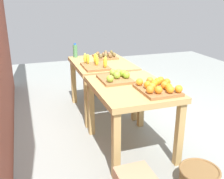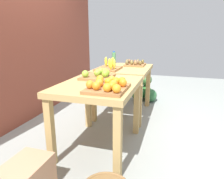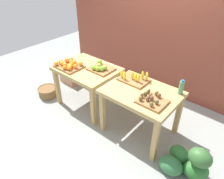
{
  "view_description": "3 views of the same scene",
  "coord_description": "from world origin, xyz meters",
  "px_view_note": "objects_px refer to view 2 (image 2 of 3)",
  "views": [
    {
      "loc": [
        -3.04,
        1.07,
        1.69
      ],
      "look_at": [
        -0.04,
        0.04,
        0.55
      ],
      "focal_mm": 42.52,
      "sensor_mm": 36.0,
      "label": 1
    },
    {
      "loc": [
        -2.57,
        -0.76,
        1.27
      ],
      "look_at": [
        -0.0,
        0.02,
        0.54
      ],
      "focal_mm": 32.75,
      "sensor_mm": 36.0,
      "label": 2
    },
    {
      "loc": [
        1.8,
        -2.13,
        2.39
      ],
      "look_at": [
        -0.01,
        0.02,
        0.54
      ],
      "focal_mm": 33.15,
      "sensor_mm": 36.0,
      "label": 3
    }
  ],
  "objects_px": {
    "display_table_left": "(99,93)",
    "display_table_right": "(124,74)",
    "apple_bin": "(99,75)",
    "banana_crate": "(109,67)",
    "cardboard_produce_box": "(27,179)",
    "water_bottle": "(114,58)",
    "watermelon_pile": "(145,90)",
    "orange_bin": "(108,85)",
    "kiwi_bin": "(135,64)"
  },
  "relations": [
    {
      "from": "water_bottle",
      "to": "watermelon_pile",
      "type": "height_order",
      "value": "water_bottle"
    },
    {
      "from": "display_table_left",
      "to": "water_bottle",
      "type": "xyz_separation_m",
      "value": [
        1.55,
        0.29,
        0.21
      ]
    },
    {
      "from": "display_table_right",
      "to": "apple_bin",
      "type": "bearing_deg",
      "value": 174.16
    },
    {
      "from": "banana_crate",
      "to": "watermelon_pile",
      "type": "height_order",
      "value": "banana_crate"
    },
    {
      "from": "water_bottle",
      "to": "display_table_right",
      "type": "bearing_deg",
      "value": -145.72
    },
    {
      "from": "apple_bin",
      "to": "water_bottle",
      "type": "height_order",
      "value": "water_bottle"
    },
    {
      "from": "apple_bin",
      "to": "kiwi_bin",
      "type": "distance_m",
      "value": 1.14
    },
    {
      "from": "apple_bin",
      "to": "kiwi_bin",
      "type": "relative_size",
      "value": 1.11
    },
    {
      "from": "display_table_right",
      "to": "watermelon_pile",
      "type": "distance_m",
      "value": 1.02
    },
    {
      "from": "display_table_right",
      "to": "apple_bin",
      "type": "distance_m",
      "value": 0.91
    },
    {
      "from": "orange_bin",
      "to": "water_bottle",
      "type": "xyz_separation_m",
      "value": [
        1.8,
        0.48,
        0.06
      ]
    },
    {
      "from": "orange_bin",
      "to": "kiwi_bin",
      "type": "distance_m",
      "value": 1.59
    },
    {
      "from": "orange_bin",
      "to": "banana_crate",
      "type": "height_order",
      "value": "banana_crate"
    },
    {
      "from": "cardboard_produce_box",
      "to": "watermelon_pile",
      "type": "bearing_deg",
      "value": -10.67
    },
    {
      "from": "apple_bin",
      "to": "watermelon_pile",
      "type": "relative_size",
      "value": 0.62
    },
    {
      "from": "watermelon_pile",
      "to": "cardboard_produce_box",
      "type": "height_order",
      "value": "watermelon_pile"
    },
    {
      "from": "display_table_right",
      "to": "orange_bin",
      "type": "height_order",
      "value": "orange_bin"
    },
    {
      "from": "display_table_right",
      "to": "apple_bin",
      "type": "relative_size",
      "value": 2.6
    },
    {
      "from": "display_table_left",
      "to": "display_table_right",
      "type": "distance_m",
      "value": 1.12
    },
    {
      "from": "orange_bin",
      "to": "watermelon_pile",
      "type": "xyz_separation_m",
      "value": [
        2.24,
        -0.06,
        -0.63
      ]
    },
    {
      "from": "apple_bin",
      "to": "banana_crate",
      "type": "bearing_deg",
      "value": 6.47
    },
    {
      "from": "kiwi_bin",
      "to": "watermelon_pile",
      "type": "bearing_deg",
      "value": -9.74
    },
    {
      "from": "banana_crate",
      "to": "water_bottle",
      "type": "bearing_deg",
      "value": 10.88
    },
    {
      "from": "orange_bin",
      "to": "cardboard_produce_box",
      "type": "xyz_separation_m",
      "value": [
        -0.63,
        0.48,
        -0.66
      ]
    },
    {
      "from": "display_table_left",
      "to": "apple_bin",
      "type": "height_order",
      "value": "apple_bin"
    },
    {
      "from": "water_bottle",
      "to": "cardboard_produce_box",
      "type": "relative_size",
      "value": 0.55
    },
    {
      "from": "display_table_left",
      "to": "cardboard_produce_box",
      "type": "relative_size",
      "value": 2.6
    },
    {
      "from": "kiwi_bin",
      "to": "cardboard_produce_box",
      "type": "bearing_deg",
      "value": 169.07
    },
    {
      "from": "water_bottle",
      "to": "watermelon_pile",
      "type": "relative_size",
      "value": 0.34
    },
    {
      "from": "display_table_left",
      "to": "cardboard_produce_box",
      "type": "distance_m",
      "value": 1.06
    },
    {
      "from": "orange_bin",
      "to": "display_table_left",
      "type": "bearing_deg",
      "value": 36.54
    },
    {
      "from": "apple_bin",
      "to": "kiwi_bin",
      "type": "xyz_separation_m",
      "value": [
        1.11,
        -0.22,
        -0.0
      ]
    },
    {
      "from": "orange_bin",
      "to": "water_bottle",
      "type": "distance_m",
      "value": 1.86
    },
    {
      "from": "orange_bin",
      "to": "banana_crate",
      "type": "relative_size",
      "value": 1.0
    },
    {
      "from": "apple_bin",
      "to": "water_bottle",
      "type": "distance_m",
      "value": 1.34
    },
    {
      "from": "cardboard_produce_box",
      "to": "display_table_left",
      "type": "bearing_deg",
      "value": -18.83
    },
    {
      "from": "banana_crate",
      "to": "cardboard_produce_box",
      "type": "relative_size",
      "value": 1.1
    },
    {
      "from": "banana_crate",
      "to": "water_bottle",
      "type": "height_order",
      "value": "water_bottle"
    },
    {
      "from": "water_bottle",
      "to": "watermelon_pile",
      "type": "distance_m",
      "value": 0.98
    },
    {
      "from": "kiwi_bin",
      "to": "cardboard_produce_box",
      "type": "xyz_separation_m",
      "value": [
        -2.22,
        0.43,
        -0.65
      ]
    },
    {
      "from": "watermelon_pile",
      "to": "kiwi_bin",
      "type": "bearing_deg",
      "value": 170.26
    },
    {
      "from": "display_table_left",
      "to": "apple_bin",
      "type": "xyz_separation_m",
      "value": [
        0.23,
        0.09,
        0.15
      ]
    },
    {
      "from": "banana_crate",
      "to": "kiwi_bin",
      "type": "bearing_deg",
      "value": -31.25
    },
    {
      "from": "display_table_right",
      "to": "cardboard_produce_box",
      "type": "height_order",
      "value": "display_table_right"
    },
    {
      "from": "cardboard_produce_box",
      "to": "display_table_right",
      "type": "bearing_deg",
      "value": -8.53
    },
    {
      "from": "display_table_left",
      "to": "water_bottle",
      "type": "relative_size",
      "value": 4.75
    },
    {
      "from": "water_bottle",
      "to": "cardboard_produce_box",
      "type": "distance_m",
      "value": 2.54
    },
    {
      "from": "display_table_left",
      "to": "display_table_right",
      "type": "height_order",
      "value": "same"
    },
    {
      "from": "display_table_left",
      "to": "cardboard_produce_box",
      "type": "xyz_separation_m",
      "value": [
        -0.88,
        0.3,
        -0.5
      ]
    },
    {
      "from": "display_table_right",
      "to": "kiwi_bin",
      "type": "bearing_deg",
      "value": -29.93
    }
  ]
}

